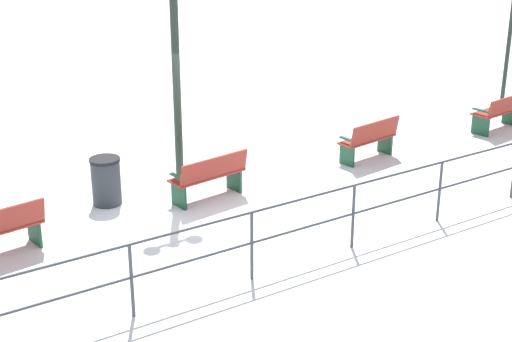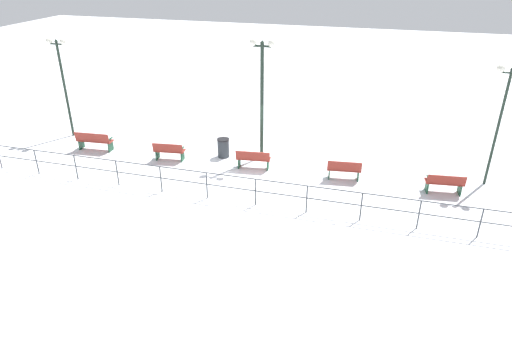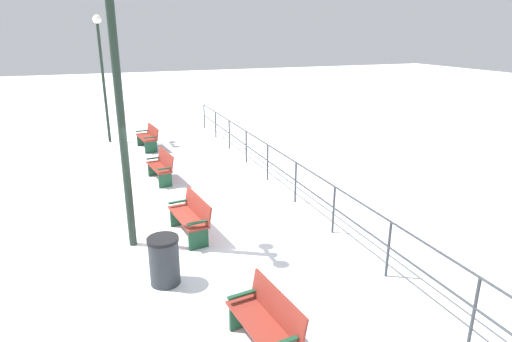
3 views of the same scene
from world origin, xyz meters
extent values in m
plane|color=white|center=(0.00, 0.00, 0.00)|extent=(80.00, 80.00, 0.00)
cube|color=maroon|center=(-0.05, -7.69, 0.46)|extent=(0.67, 1.47, 0.04)
cube|color=maroon|center=(-0.30, -7.72, 0.67)|extent=(0.27, 1.42, 0.39)
cube|color=#19472D|center=(0.02, -8.30, 0.23)|extent=(0.46, 0.10, 0.46)
cube|color=#19472D|center=(-0.12, -7.09, 0.23)|extent=(0.46, 0.10, 0.46)
cube|color=#19472D|center=(0.04, -8.30, 0.58)|extent=(0.46, 0.12, 0.04)
cube|color=#19472D|center=(-0.10, -7.09, 0.58)|extent=(0.46, 0.12, 0.04)
cube|color=maroon|center=(0.07, -3.85, 0.44)|extent=(0.59, 1.41, 0.04)
cube|color=maroon|center=(-0.14, -3.87, 0.67)|extent=(0.28, 1.37, 0.43)
cube|color=#19472D|center=(0.14, -4.43, 0.22)|extent=(0.39, 0.10, 0.44)
cube|color=#19472D|center=(0.00, -3.27, 0.22)|extent=(0.39, 0.10, 0.44)
cube|color=#19472D|center=(0.16, -4.43, 0.56)|extent=(0.39, 0.12, 0.04)
cube|color=#19472D|center=(0.02, -3.26, 0.56)|extent=(0.39, 0.12, 0.04)
cube|color=maroon|center=(0.04, 0.00, 0.46)|extent=(0.64, 1.50, 0.04)
cube|color=maroon|center=(-0.19, -0.03, 0.68)|extent=(0.28, 1.46, 0.41)
cube|color=#19472D|center=(0.12, -0.62, 0.23)|extent=(0.42, 0.10, 0.46)
cube|color=#19472D|center=(-0.03, 0.62, 0.23)|extent=(0.42, 0.10, 0.46)
cube|color=#19472D|center=(0.14, -0.62, 0.58)|extent=(0.43, 0.12, 0.04)
cube|color=#19472D|center=(-0.01, 0.63, 0.58)|extent=(0.43, 0.12, 0.04)
cube|color=maroon|center=(-0.15, 3.85, 0.45)|extent=(0.65, 1.41, 0.04)
cube|color=maroon|center=(-0.39, 3.82, 0.67)|extent=(0.27, 1.37, 0.41)
cube|color=#19472D|center=(-0.08, 3.27, 0.22)|extent=(0.44, 0.10, 0.45)
cube|color=#19472D|center=(-0.06, 3.27, 0.57)|extent=(0.44, 0.12, 0.04)
cylinder|color=#1E2D23|center=(1.21, -9.38, 2.32)|extent=(0.11, 0.11, 4.64)
cylinder|color=#1E2D23|center=(1.21, -9.38, 4.52)|extent=(0.06, 0.76, 0.06)
sphere|color=white|center=(1.21, -9.76, 4.66)|extent=(0.30, 0.30, 0.30)
sphere|color=white|center=(1.21, -9.00, 4.66)|extent=(0.30, 0.30, 0.30)
cone|color=#1E2D23|center=(1.21, -9.38, 4.70)|extent=(0.15, 0.15, 0.12)
cylinder|color=#1E2D23|center=(1.21, -0.04, 2.55)|extent=(0.16, 0.16, 5.10)
cylinder|color=#383D42|center=(-2.97, -10.47, 0.54)|extent=(0.05, 0.05, 1.08)
cylinder|color=#383D42|center=(-2.97, -8.57, 0.54)|extent=(0.05, 0.05, 1.08)
cylinder|color=#383D42|center=(-2.97, -6.66, 0.54)|extent=(0.05, 0.05, 1.08)
cylinder|color=#383D42|center=(-2.97, -4.76, 0.54)|extent=(0.05, 0.05, 1.08)
cylinder|color=#383D42|center=(-2.97, -2.86, 0.54)|extent=(0.05, 0.05, 1.08)
cylinder|color=#383D42|center=(-2.97, -0.95, 0.54)|extent=(0.05, 0.05, 1.08)
cylinder|color=#383D42|center=(-2.97, 0.95, 0.54)|extent=(0.05, 0.05, 1.08)
cylinder|color=#383D42|center=(-2.97, 2.86, 0.54)|extent=(0.05, 0.05, 1.08)
cylinder|color=#383D42|center=(-2.97, 4.76, 0.54)|extent=(0.05, 0.05, 1.08)
cylinder|color=#383D42|center=(-2.97, 0.00, 1.08)|extent=(0.04, 20.94, 0.04)
cylinder|color=#383D42|center=(-2.97, 0.00, 0.59)|extent=(0.04, 20.94, 0.04)
cylinder|color=#2D3338|center=(0.82, 1.65, 0.41)|extent=(0.52, 0.52, 0.82)
cylinder|color=black|center=(0.82, 1.65, 0.85)|extent=(0.55, 0.55, 0.06)
camera|label=1|loc=(-11.49, 6.39, 5.61)|focal=54.22mm
camera|label=2|loc=(-17.11, -5.03, 8.61)|focal=32.17mm
camera|label=3|loc=(1.67, 8.44, 4.26)|focal=30.23mm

